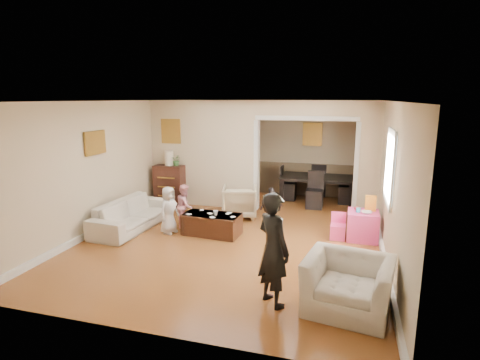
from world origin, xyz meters
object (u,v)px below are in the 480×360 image
(armchair_front, at_px, (348,285))
(table_lamp, at_px, (169,158))
(cyan_cup, at_px, (358,210))
(dining_table, at_px, (317,189))
(dresser, at_px, (170,185))
(child_kneel_b, at_px, (185,206))
(play_table, at_px, (363,226))
(armchair_back, at_px, (240,201))
(child_toddler, at_px, (272,207))
(coffee_table, at_px, (212,224))
(adult_person, at_px, (273,249))
(sofa, at_px, (133,214))
(coffee_cup, at_px, (216,213))
(child_kneel_a, at_px, (169,210))

(armchair_front, xyz_separation_m, table_lamp, (-4.36, 3.91, 0.85))
(cyan_cup, distance_m, dining_table, 2.81)
(dresser, distance_m, child_kneel_b, 1.80)
(armchair_front, distance_m, play_table, 2.69)
(armchair_front, bearing_deg, play_table, 94.17)
(table_lamp, bearing_deg, cyan_cup, -15.89)
(armchair_back, height_order, child_kneel_b, child_kneel_b)
(dining_table, relative_size, child_toddler, 2.19)
(armchair_back, relative_size, play_table, 1.36)
(dining_table, bearing_deg, child_kneel_b, -131.64)
(coffee_table, bearing_deg, adult_person, -53.65)
(armchair_front, distance_m, child_toddler, 3.29)
(armchair_front, bearing_deg, dresser, 147.64)
(coffee_table, distance_m, play_table, 2.91)
(adult_person, xyz_separation_m, child_kneel_b, (-2.36, 2.56, -0.30))
(sofa, distance_m, dining_table, 4.73)
(adult_person, bearing_deg, child_toddler, -36.95)
(coffee_cup, xyz_separation_m, dining_table, (1.68, 3.15, -0.13))
(play_table, bearing_deg, sofa, -172.46)
(adult_person, relative_size, child_toddler, 1.77)
(child_toddler, bearing_deg, play_table, 137.56)
(armchair_front, distance_m, dresser, 5.86)
(armchair_front, bearing_deg, armchair_back, 134.46)
(coffee_cup, height_order, cyan_cup, cyan_cup)
(child_kneel_a, bearing_deg, table_lamp, 39.84)
(sofa, relative_size, dresser, 1.99)
(table_lamp, xyz_separation_m, cyan_cup, (4.51, -1.28, -0.61))
(armchair_front, height_order, table_lamp, table_lamp)
(coffee_table, height_order, adult_person, adult_person)
(child_toddler, bearing_deg, dining_table, -142.69)
(coffee_table, xyz_separation_m, cyan_cup, (2.76, 0.48, 0.38))
(armchair_front, bearing_deg, child_kneel_a, 159.50)
(coffee_table, xyz_separation_m, child_kneel_a, (-0.85, -0.15, 0.27))
(coffee_table, height_order, play_table, play_table)
(dresser, relative_size, coffee_table, 0.92)
(coffee_table, bearing_deg, armchair_back, 80.87)
(dining_table, bearing_deg, armchair_back, -131.11)
(play_table, bearing_deg, child_toddler, 172.92)
(dining_table, bearing_deg, armchair_front, -81.12)
(coffee_cup, bearing_deg, child_kneel_b, 156.37)
(dresser, xyz_separation_m, child_kneel_b, (1.05, -1.46, -0.06))
(sofa, distance_m, adult_person, 4.05)
(child_kneel_b, bearing_deg, play_table, -101.75)
(dresser, height_order, adult_person, adult_person)
(armchair_front, relative_size, adult_person, 0.70)
(coffee_cup, relative_size, play_table, 0.18)
(dresser, bearing_deg, sofa, -89.04)
(child_kneel_a, bearing_deg, play_table, -65.05)
(sofa, height_order, adult_person, adult_person)
(coffee_table, xyz_separation_m, coffee_cup, (0.10, -0.05, 0.25))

